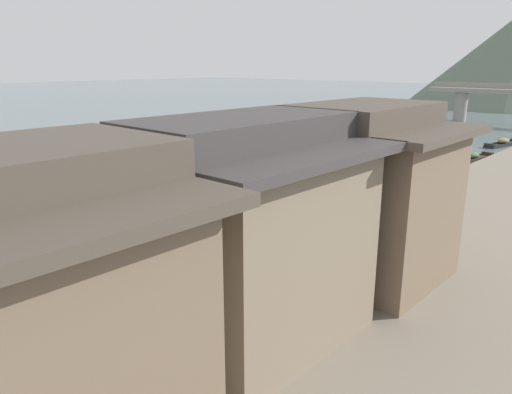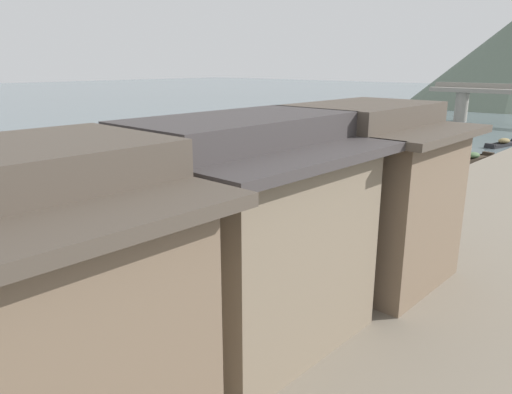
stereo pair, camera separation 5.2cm
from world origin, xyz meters
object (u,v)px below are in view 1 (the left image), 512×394
boat_moored_nearest (43,329)px  boat_midriver_upstream (309,224)px  boat_crossing_west (375,191)px  house_waterfront_tall (360,191)px  mooring_post_dock_far (414,184)px  boat_moored_second (503,143)px  boat_midriver_drifting (187,183)px  boat_moored_third (472,158)px  mooring_post_dock_mid (314,223)px  boat_upstream_distant (199,256)px  mooring_post_dock_near (110,304)px  boat_moored_far (436,171)px  house_waterfront_second (243,229)px

boat_moored_nearest → boat_midriver_upstream: boat_midriver_upstream is taller
boat_moored_nearest → boat_crossing_west: boat_moored_nearest is taller
boat_midriver_upstream → house_waterfront_tall: 7.41m
boat_crossing_west → mooring_post_dock_far: (2.41, 0.26, 0.83)m
boat_crossing_west → mooring_post_dock_far: size_ratio=6.09×
boat_moored_second → boat_midriver_drifting: boat_moored_second is taller
boat_moored_second → boat_moored_third: 10.54m
mooring_post_dock_mid → boat_upstream_distant: bearing=-119.4°
boat_crossing_west → mooring_post_dock_near: (2.41, -20.28, 0.88)m
mooring_post_dock_mid → boat_midriver_drifting: bearing=166.3°
boat_crossing_west → mooring_post_dock_mid: bearing=-76.3°
boat_moored_third → mooring_post_dock_mid: bearing=-86.1°
boat_upstream_distant → mooring_post_dock_near: (2.63, -5.72, 0.95)m
boat_moored_far → mooring_post_dock_mid: size_ratio=4.04×
mooring_post_dock_mid → mooring_post_dock_far: bearing=90.0°
boat_moored_nearest → house_waterfront_second: bearing=38.0°
boat_midriver_drifting → boat_upstream_distant: bearing=-37.0°
boat_moored_third → boat_midriver_drifting: size_ratio=1.06×
mooring_post_dock_near → boat_moored_second: bearing=92.9°
boat_midriver_drifting → house_waterfront_second: size_ratio=0.78×
mooring_post_dock_near → house_waterfront_second: bearing=35.9°
boat_moored_third → boat_upstream_distant: bearing=-91.7°
boat_midriver_upstream → house_waterfront_second: house_waterfront_second is taller
mooring_post_dock_near → mooring_post_dock_mid: bearing=90.0°
boat_moored_nearest → boat_crossing_west: (-0.80, 21.73, -0.01)m
boat_moored_nearest → house_waterfront_second: house_waterfront_second is taller
boat_moored_second → mooring_post_dock_mid: bearing=-86.2°
boat_midriver_drifting → boat_moored_nearest: bearing=-52.7°
boat_moored_nearest → house_waterfront_tall: 11.45m
mooring_post_dock_far → boat_midriver_upstream: bearing=-101.0°
mooring_post_dock_mid → mooring_post_dock_near: bearing=-90.0°
boat_moored_third → boat_midriver_drifting: (-11.32, -22.03, -0.07)m
house_waterfront_tall → mooring_post_dock_mid: (-3.55, 2.20, -2.57)m
boat_moored_third → boat_crossing_west: (-0.67, -15.32, -0.03)m
boat_crossing_west → mooring_post_dock_mid: size_ratio=5.33×
boat_moored_second → house_waterfront_second: bearing=-82.6°
boat_moored_third → mooring_post_dock_far: (1.73, -15.07, 0.80)m
boat_crossing_west → house_waterfront_second: bearing=-72.3°
boat_moored_nearest → mooring_post_dock_mid: (1.60, 11.83, 0.88)m
boat_upstream_distant → house_waterfront_second: house_waterfront_second is taller
boat_moored_nearest → boat_moored_second: (-0.76, 47.58, 0.01)m
boat_midriver_drifting → mooring_post_dock_near: mooring_post_dock_near is taller
house_waterfront_tall → mooring_post_dock_near: bearing=-113.5°
boat_moored_second → mooring_post_dock_mid: 35.84m
boat_midriver_upstream → mooring_post_dock_mid: size_ratio=5.52×
boat_moored_second → mooring_post_dock_near: size_ratio=6.30×
boat_upstream_distant → boat_crossing_west: 14.57m
mooring_post_dock_far → boat_moored_third: bearing=96.6°
house_waterfront_second → boat_moored_second: bearing=97.4°
house_waterfront_second → boat_moored_nearest: bearing=-142.0°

